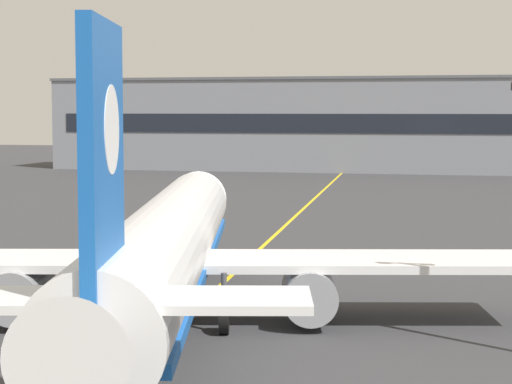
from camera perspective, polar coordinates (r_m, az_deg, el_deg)
The scene contains 4 objects.
taxiway_centreline at distance 59.58m, azimuth -0.41°, elevation -4.02°, with size 0.30×180.00×0.01m, color yellow.
airliner_foreground at distance 41.43m, azimuth -5.42°, elevation -3.30°, with size 32.26×41.08×11.65m.
safety_cone_by_nose_gear at distance 56.61m, azimuth -0.00°, elevation -4.23°, with size 0.44×0.44×0.55m.
terminal_building at distance 143.28m, azimuth 11.42°, elevation 3.97°, with size 120.91×12.40×14.05m.
Camera 1 is at (14.06, -27.14, 9.32)m, focal length 67.00 mm.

